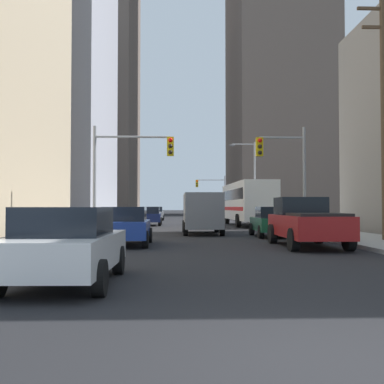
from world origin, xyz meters
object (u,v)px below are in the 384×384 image
(sedan_white, at_px, (66,245))
(sedan_blue, at_px, (126,226))
(city_bus, at_px, (247,202))
(sedan_silver, at_px, (155,213))
(sedan_green, at_px, (273,222))
(sedan_navy, at_px, (149,216))
(cargo_van_grey, at_px, (202,211))
(traffic_signal_near_right, at_px, (284,163))
(traffic_signal_near_left, at_px, (130,161))
(traffic_signal_far_right, at_px, (212,189))
(pickup_truck_red, at_px, (306,222))

(sedan_white, xyz_separation_m, sedan_blue, (0.19, 9.32, 0.00))
(city_bus, relative_size, sedan_silver, 2.73)
(sedan_green, bearing_deg, sedan_navy, 115.87)
(cargo_van_grey, bearing_deg, traffic_signal_near_right, -3.84)
(traffic_signal_near_left, relative_size, traffic_signal_far_right, 1.00)
(pickup_truck_red, xyz_separation_m, sedan_blue, (-6.96, 0.86, -0.16))
(traffic_signal_near_left, bearing_deg, sedan_green, -17.18)
(traffic_signal_near_left, distance_m, traffic_signal_far_right, 42.64)
(cargo_van_grey, distance_m, sedan_blue, 8.46)
(pickup_truck_red, relative_size, sedan_green, 1.28)
(sedan_white, bearing_deg, traffic_signal_far_right, 82.68)
(cargo_van_grey, bearing_deg, traffic_signal_far_right, 84.70)
(sedan_green, height_order, sedan_silver, same)
(sedan_white, height_order, sedan_silver, same)
(cargo_van_grey, distance_m, sedan_navy, 12.45)
(cargo_van_grey, bearing_deg, city_bus, 69.05)
(pickup_truck_red, distance_m, sedan_blue, 7.01)
(cargo_van_grey, bearing_deg, pickup_truck_red, -67.82)
(pickup_truck_red, distance_m, cargo_van_grey, 9.24)
(city_bus, xyz_separation_m, traffic_signal_far_right, (-0.41, 30.44, 2.14))
(traffic_signal_near_right, bearing_deg, city_bus, 91.52)
(traffic_signal_near_right, height_order, traffic_signal_far_right, same)
(sedan_blue, distance_m, traffic_signal_near_right, 11.39)
(pickup_truck_red, relative_size, traffic_signal_near_right, 0.91)
(sedan_white, xyz_separation_m, traffic_signal_far_right, (7.52, 58.61, 3.30))
(sedan_green, distance_m, traffic_signal_far_right, 44.35)
(traffic_signal_near_right, bearing_deg, sedan_blue, -137.45)
(city_bus, xyz_separation_m, pickup_truck_red, (-0.79, -19.71, -1.00))
(sedan_blue, relative_size, sedan_silver, 1.00)
(pickup_truck_red, bearing_deg, traffic_signal_near_right, 82.48)
(sedan_navy, bearing_deg, sedan_blue, -89.65)
(sedan_blue, bearing_deg, traffic_signal_near_left, 94.37)
(sedan_green, relative_size, traffic_signal_far_right, 0.71)
(sedan_white, distance_m, sedan_silver, 43.21)
(sedan_green, bearing_deg, cargo_van_grey, 142.80)
(sedan_silver, distance_m, traffic_signal_far_right, 17.49)
(sedan_blue, xyz_separation_m, sedan_green, (6.93, 5.07, 0.00))
(sedan_white, relative_size, traffic_signal_near_right, 0.71)
(sedan_green, relative_size, sedan_navy, 1.01)
(sedan_silver, bearing_deg, traffic_signal_near_left, -90.67)
(sedan_blue, relative_size, sedan_navy, 1.00)
(city_bus, distance_m, pickup_truck_red, 19.75)
(city_bus, bearing_deg, traffic_signal_near_left, -125.93)
(sedan_silver, bearing_deg, sedan_white, -89.92)
(sedan_green, relative_size, traffic_signal_near_left, 0.71)
(cargo_van_grey, bearing_deg, sedan_navy, 106.78)
(sedan_blue, bearing_deg, city_bus, 67.67)
(traffic_signal_near_left, bearing_deg, traffic_signal_near_right, -0.01)
(sedan_silver, distance_m, traffic_signal_near_right, 27.96)
(sedan_white, xyz_separation_m, sedan_green, (7.12, 14.39, 0.00))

